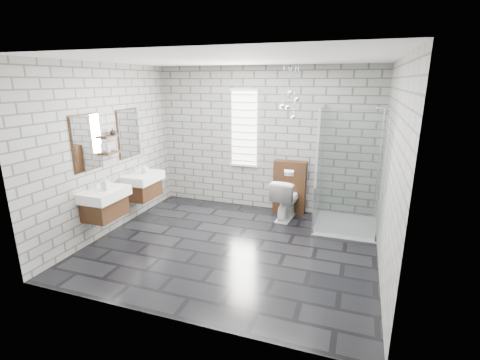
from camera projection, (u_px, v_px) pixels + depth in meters
The scene contains 20 objects.
floor at pixel (232, 246), 5.31m from camera, with size 4.20×3.60×0.02m, color black.
ceiling at pixel (230, 58), 4.56m from camera, with size 4.20×3.60×0.02m, color white.
wall_back at pixel (265, 140), 6.58m from camera, with size 4.20×0.02×2.70m, color #979792.
wall_front at pixel (164, 199), 3.29m from camera, with size 4.20×0.02×2.70m, color #979792.
wall_left at pixel (109, 150), 5.60m from camera, with size 0.02×3.60×2.70m, color #979792.
wall_right at pixel (391, 172), 4.27m from camera, with size 0.02×3.60×2.70m, color #979792.
vanity_left at pixel (103, 195), 5.26m from camera, with size 0.47×0.70×1.57m.
vanity_right at pixel (141, 178), 6.17m from camera, with size 0.47×0.70×1.57m.
shelf_lower at pixel (111, 153), 5.54m from camera, with size 0.14×0.30×0.03m, color #422714.
shelf_upper at pixel (109, 137), 5.46m from camera, with size 0.14×0.30×0.03m, color #422714.
window at pixel (244, 128), 6.62m from camera, with size 0.56×0.05×1.48m.
cistern_panel at pixel (290, 187), 6.54m from camera, with size 0.60×0.20×1.00m, color #422714.
flush_plate at pixel (289, 173), 6.36m from camera, with size 0.18×0.01×0.12m, color silver.
shower_enclosure at pixel (341, 201), 5.77m from camera, with size 1.00×1.00×2.03m.
pendant_cluster at pixel (290, 104), 5.82m from camera, with size 0.30×0.23×0.90m.
toilet at pixel (286, 199), 6.28m from camera, with size 0.42×0.73×0.74m, color white.
soap_bottle_a at pixel (105, 183), 5.17m from camera, with size 0.10×0.10×0.22m, color #B2B2B2.
soap_bottle_b at pixel (145, 168), 6.15m from camera, with size 0.13×0.13×0.16m, color #B2B2B2.
soap_bottle_c at pixel (108, 147), 5.44m from camera, with size 0.07×0.08×0.19m, color #B2B2B2.
vase at pixel (113, 132), 5.52m from camera, with size 0.10×0.10×0.10m, color #B2B2B2.
Camera 1 is at (1.70, -4.51, 2.43)m, focal length 26.00 mm.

